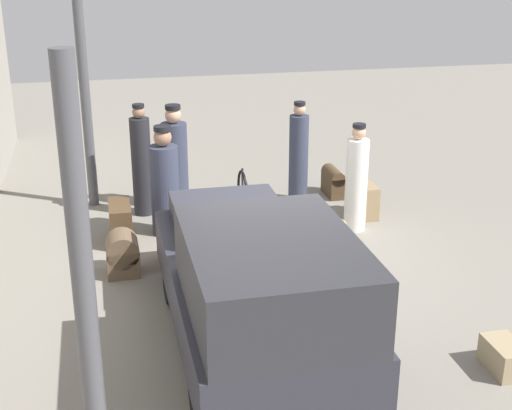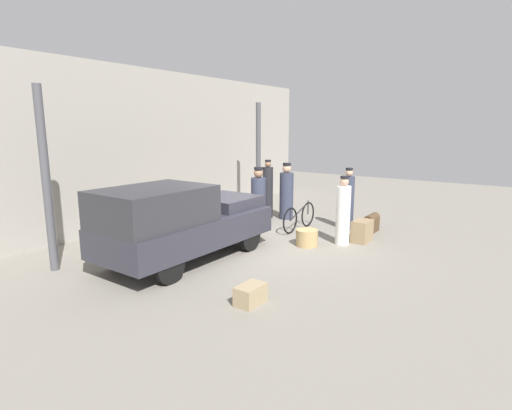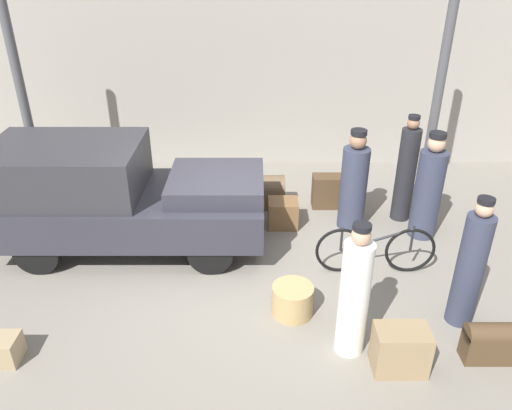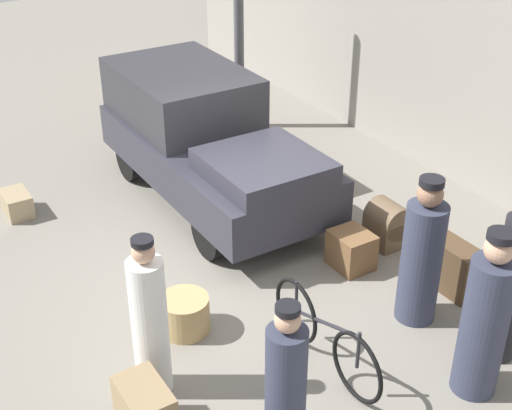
{
  "view_description": "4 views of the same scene",
  "coord_description": "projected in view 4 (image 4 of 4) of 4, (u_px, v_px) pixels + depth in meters",
  "views": [
    {
      "loc": [
        -8.45,
        2.14,
        4.27
      ],
      "look_at": [
        0.2,
        0.2,
        0.95
      ],
      "focal_mm": 50.0,
      "sensor_mm": 36.0,
      "label": 1
    },
    {
      "loc": [
        -7.63,
        -5.44,
        2.83
      ],
      "look_at": [
        0.2,
        0.2,
        0.95
      ],
      "focal_mm": 28.0,
      "sensor_mm": 36.0,
      "label": 2
    },
    {
      "loc": [
        0.21,
        -6.04,
        4.25
      ],
      "look_at": [
        0.2,
        0.2,
        0.95
      ],
      "focal_mm": 35.0,
      "sensor_mm": 36.0,
      "label": 3
    },
    {
      "loc": [
        6.16,
        -3.5,
        4.91
      ],
      "look_at": [
        0.2,
        0.2,
        0.95
      ],
      "focal_mm": 50.0,
      "sensor_mm": 36.0,
      "label": 4
    }
  ],
  "objects": [
    {
      "name": "suitcase_tan_flat",
      "position": [
        388.0,
        224.0,
        8.99
      ],
      "size": [
        0.47,
        0.44,
        0.59
      ],
      "color": "brown",
      "rests_on": "ground"
    },
    {
      "name": "porter_with_bicycle",
      "position": [
        150.0,
        323.0,
        6.49
      ],
      "size": [
        0.34,
        0.34,
        1.69
      ],
      "color": "white",
      "rests_on": "ground"
    },
    {
      "name": "trunk_wicker_pale",
      "position": [
        450.0,
        265.0,
        8.16
      ],
      "size": [
        0.75,
        0.32,
        0.6
      ],
      "color": "#4C3823",
      "rests_on": "ground"
    },
    {
      "name": "porter_lifting_near_truck",
      "position": [
        285.0,
        400.0,
        5.62
      ],
      "size": [
        0.33,
        0.33,
        1.73
      ],
      "color": "#33384C",
      "rests_on": "ground"
    },
    {
      "name": "ground_plane",
      "position": [
        233.0,
        271.0,
        8.58
      ],
      "size": [
        30.0,
        30.0,
        0.0
      ],
      "primitive_type": "plane",
      "color": "gray"
    },
    {
      "name": "porter_carrying_trunk",
      "position": [
        422.0,
        257.0,
        7.46
      ],
      "size": [
        0.43,
        0.43,
        1.7
      ],
      "color": "#33384C",
      "rests_on": "ground"
    },
    {
      "name": "trunk_umber_medium",
      "position": [
        17.0,
        204.0,
        9.7
      ],
      "size": [
        0.53,
        0.33,
        0.32
      ],
      "color": "#9E8966",
      "rests_on": "ground"
    },
    {
      "name": "station_building_facade",
      "position": [
        498.0,
        36.0,
        9.35
      ],
      "size": [
        16.0,
        0.15,
        4.5
      ],
      "color": "gray",
      "rests_on": "ground"
    },
    {
      "name": "porter_standing_middle",
      "position": [
        485.0,
        322.0,
        6.48
      ],
      "size": [
        0.43,
        0.43,
        1.75
      ],
      "color": "#33384C",
      "rests_on": "ground"
    },
    {
      "name": "trunk_large_brown",
      "position": [
        351.0,
        250.0,
        8.56
      ],
      "size": [
        0.49,
        0.43,
        0.46
      ],
      "color": "brown",
      "rests_on": "ground"
    },
    {
      "name": "bicycle",
      "position": [
        325.0,
        337.0,
        6.96
      ],
      "size": [
        1.71,
        0.04,
        0.76
      ],
      "color": "black",
      "rests_on": "ground"
    },
    {
      "name": "conductor_in_dark_uniform",
      "position": [
        510.0,
        286.0,
        6.87
      ],
      "size": [
        0.32,
        0.32,
        1.84
      ],
      "color": "#232328",
      "rests_on": "ground"
    },
    {
      "name": "canopy_pillar_left",
      "position": [
        239.0,
        22.0,
        11.57
      ],
      "size": [
        0.16,
        0.16,
        3.63
      ],
      "color": "#4C4C51",
      "rests_on": "ground"
    },
    {
      "name": "wicker_basket",
      "position": [
        185.0,
        314.0,
        7.53
      ],
      "size": [
        0.53,
        0.53,
        0.4
      ],
      "color": "tan",
      "rests_on": "ground"
    },
    {
      "name": "truck",
      "position": [
        205.0,
        136.0,
        9.86
      ],
      "size": [
        3.99,
        1.71,
        1.67
      ],
      "color": "black",
      "rests_on": "ground"
    }
  ]
}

